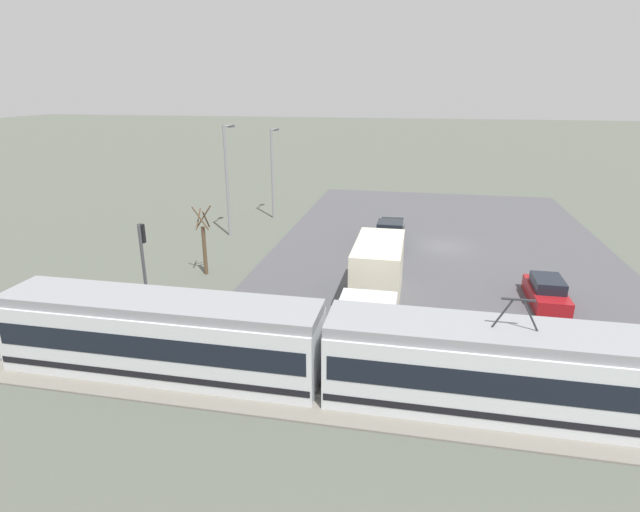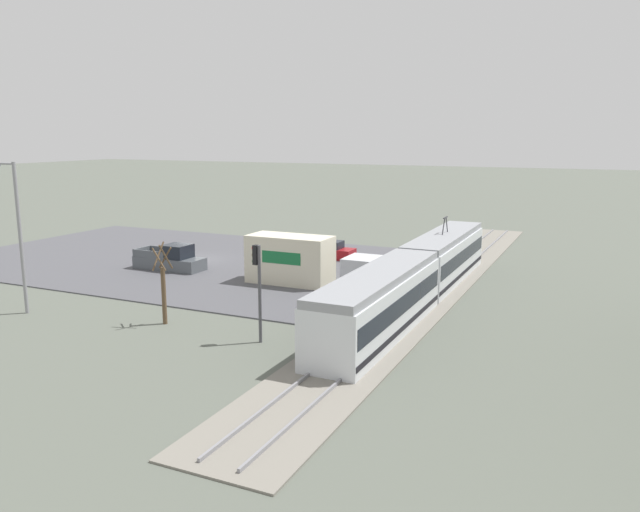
% 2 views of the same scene
% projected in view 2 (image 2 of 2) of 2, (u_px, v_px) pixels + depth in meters
% --- Properties ---
extents(ground_plane, '(320.00, 320.00, 0.00)m').
position_uv_depth(ground_plane, '(197.00, 261.00, 49.93)').
color(ground_plane, '#565B51').
extents(road_surface, '(23.91, 39.18, 0.08)m').
position_uv_depth(road_surface, '(197.00, 260.00, 49.93)').
color(road_surface, '#4C4C51').
rests_on(road_surface, ground).
extents(rail_bed, '(52.90, 4.40, 0.22)m').
position_uv_depth(rail_bed, '(437.00, 285.00, 41.83)').
color(rail_bed, gray).
rests_on(rail_bed, ground).
extents(light_rail_tram, '(26.41, 2.75, 4.34)m').
position_uv_depth(light_rail_tram, '(417.00, 277.00, 37.07)').
color(light_rail_tram, silver).
rests_on(light_rail_tram, ground).
extents(box_truck, '(2.53, 9.71, 3.22)m').
position_uv_depth(box_truck, '(308.00, 263.00, 41.43)').
color(box_truck, silver).
rests_on(box_truck, ground).
extents(pickup_truck, '(1.97, 5.40, 1.91)m').
position_uv_depth(pickup_truck, '(171.00, 260.00, 46.33)').
color(pickup_truck, '#4C5156').
rests_on(pickup_truck, ground).
extents(sedan_car_0, '(1.74, 4.21, 1.41)m').
position_uv_depth(sedan_car_0, '(329.00, 251.00, 50.69)').
color(sedan_car_0, maroon).
rests_on(sedan_car_0, ground).
extents(traffic_light_pole, '(0.28, 0.47, 4.80)m').
position_uv_depth(traffic_light_pole, '(258.00, 279.00, 29.80)').
color(traffic_light_pole, '#47474C').
rests_on(traffic_light_pole, ground).
extents(street_tree, '(1.04, 0.87, 4.39)m').
position_uv_depth(street_tree, '(163.00, 288.00, 32.95)').
color(street_tree, brown).
rests_on(street_tree, ground).
extents(street_lamp_near_crossing, '(0.36, 1.95, 8.50)m').
position_uv_depth(street_lamp_near_crossing, '(17.00, 228.00, 34.49)').
color(street_lamp_near_crossing, gray).
rests_on(street_lamp_near_crossing, ground).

